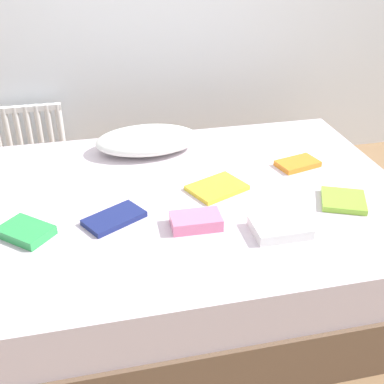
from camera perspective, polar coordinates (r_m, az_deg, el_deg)
The scene contains 11 objects.
ground_plane at distance 2.54m, azimuth 0.25°, elevation -9.98°, with size 8.00×8.00×0.00m, color #93704C.
bed at distance 2.39m, azimuth 0.27°, elevation -5.43°, with size 2.00×1.50×0.50m.
radiator at distance 3.38m, azimuth -18.24°, elevation 5.74°, with size 0.44×0.04×0.47m.
pillow at distance 2.64m, azimuth -5.22°, elevation 6.04°, with size 0.55×0.32×0.13m, color white.
textbook_pink at distance 2.01m, azimuth 0.46°, elevation -3.42°, with size 0.21×0.12×0.05m, color pink.
textbook_yellow at distance 2.28m, azimuth 2.93°, elevation 0.50°, with size 0.25×0.18×0.02m, color yellow.
textbook_navy at distance 2.08m, azimuth -9.05°, elevation -3.04°, with size 0.25×0.14×0.02m, color navy.
textbook_white at distance 2.01m, azimuth 10.21°, elevation -4.08°, with size 0.22×0.17×0.04m, color white.
textbook_lime at distance 2.27m, azimuth 17.22°, elevation -0.95°, with size 0.19×0.19×0.03m, color #8CC638.
textbook_green at distance 2.07m, azimuth -18.80°, elevation -4.37°, with size 0.20×0.14×0.04m, color green.
textbook_orange at distance 2.54m, azimuth 12.20°, elevation 3.25°, with size 0.21×0.13×0.03m, color orange.
Camera 1 is at (-0.44, -1.89, 1.63)m, focal length 45.80 mm.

